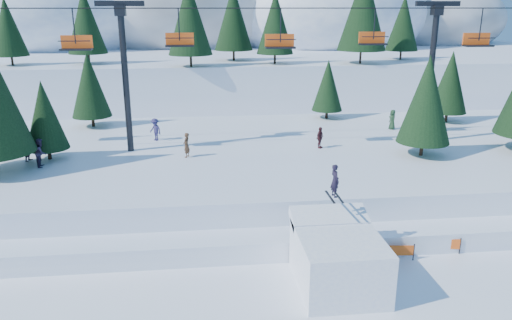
{
  "coord_description": "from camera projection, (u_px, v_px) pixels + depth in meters",
  "views": [
    {
      "loc": [
        -3.93,
        -17.24,
        12.43
      ],
      "look_at": [
        -1.3,
        6.0,
        5.2
      ],
      "focal_mm": 35.0,
      "sensor_mm": 36.0,
      "label": 1
    }
  ],
  "objects": [
    {
      "name": "mid_shelf",
      "position": [
        255.0,
        163.0,
        37.18
      ],
      "size": [
        70.0,
        22.0,
        2.5
      ],
      "primitive_type": "cube",
      "color": "white",
      "rests_on": "ground"
    },
    {
      "name": "berm",
      "position": [
        275.0,
        228.0,
        27.89
      ],
      "size": [
        70.0,
        6.0,
        1.1
      ],
      "primitive_type": "cube",
      "color": "white",
      "rests_on": "ground"
    },
    {
      "name": "mountain_ridge",
      "position": [
        191.0,
        23.0,
        86.68
      ],
      "size": [
        119.0,
        61.26,
        26.46
      ],
      "color": "white",
      "rests_on": "ground"
    },
    {
      "name": "jump_kicker",
      "position": [
        338.0,
        258.0,
        22.89
      ],
      "size": [
        3.72,
        5.07,
        5.41
      ],
      "color": "white",
      "rests_on": "ground"
    },
    {
      "name": "chairlift",
      "position": [
        269.0,
        52.0,
        34.94
      ],
      "size": [
        46.0,
        3.21,
        10.28
      ],
      "color": "black",
      "rests_on": "mid_shelf"
    },
    {
      "name": "conifer_stand",
      "position": [
        275.0,
        87.0,
        35.44
      ],
      "size": [
        62.77,
        17.1,
        9.52
      ],
      "color": "black",
      "rests_on": "mid_shelf"
    },
    {
      "name": "distant_skiers",
      "position": [
        174.0,
        138.0,
        35.87
      ],
      "size": [
        28.13,
        8.24,
        1.86
      ],
      "color": "#38243A",
      "rests_on": "mid_shelf"
    },
    {
      "name": "banner_near",
      "position": [
        386.0,
        251.0,
        25.32
      ],
      "size": [
        2.85,
        0.33,
        0.9
      ],
      "color": "black",
      "rests_on": "ground"
    },
    {
      "name": "banner_far",
      "position": [
        433.0,
        244.0,
        26.07
      ],
      "size": [
        2.82,
        0.53,
        0.9
      ],
      "color": "black",
      "rests_on": "ground"
    }
  ]
}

